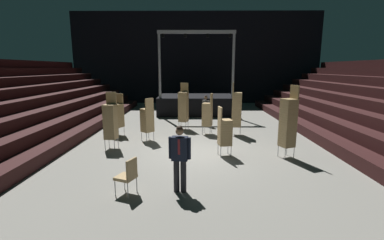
{
  "coord_description": "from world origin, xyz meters",
  "views": [
    {
      "loc": [
        -0.09,
        -9.67,
        3.13
      ],
      "look_at": [
        -0.19,
        -0.71,
        1.4
      ],
      "focal_mm": 25.2,
      "sensor_mm": 36.0,
      "label": 1
    }
  ],
  "objects_px": {
    "chair_stack_front_left": "(118,115)",
    "chair_stack_front_right": "(225,131)",
    "chair_stack_mid_centre": "(110,121)",
    "chair_stack_rear_left": "(147,120)",
    "crew_worker_near_stage": "(206,108)",
    "man_with_tie": "(180,155)",
    "chair_stack_rear_centre": "(288,122)",
    "chair_stack_mid_left": "(183,106)",
    "chair_stack_mid_right": "(207,114)",
    "chair_stack_rear_right": "(237,109)",
    "loose_chair_near_man": "(128,174)",
    "stage_riser": "(196,103)"
  },
  "relations": [
    {
      "from": "chair_stack_mid_right",
      "to": "chair_stack_rear_centre",
      "type": "bearing_deg",
      "value": -127.52
    },
    {
      "from": "chair_stack_mid_centre",
      "to": "chair_stack_rear_left",
      "type": "bearing_deg",
      "value": -129.81
    },
    {
      "from": "stage_riser",
      "to": "chair_stack_rear_right",
      "type": "height_order",
      "value": "stage_riser"
    },
    {
      "from": "chair_stack_rear_centre",
      "to": "crew_worker_near_stage",
      "type": "relative_size",
      "value": 1.53
    },
    {
      "from": "chair_stack_front_left",
      "to": "stage_riser",
      "type": "bearing_deg",
      "value": -93.83
    },
    {
      "from": "chair_stack_rear_right",
      "to": "loose_chair_near_man",
      "type": "height_order",
      "value": "chair_stack_rear_right"
    },
    {
      "from": "chair_stack_mid_left",
      "to": "chair_stack_mid_right",
      "type": "distance_m",
      "value": 1.61
    },
    {
      "from": "chair_stack_front_left",
      "to": "chair_stack_front_right",
      "type": "bearing_deg",
      "value": 173.6
    },
    {
      "from": "chair_stack_front_right",
      "to": "chair_stack_rear_left",
      "type": "relative_size",
      "value": 0.95
    },
    {
      "from": "stage_riser",
      "to": "chair_stack_front_right",
      "type": "xyz_separation_m",
      "value": [
        0.98,
        -9.45,
        0.22
      ]
    },
    {
      "from": "chair_stack_rear_left",
      "to": "crew_worker_near_stage",
      "type": "height_order",
      "value": "chair_stack_rear_left"
    },
    {
      "from": "chair_stack_front_right",
      "to": "chair_stack_rear_right",
      "type": "height_order",
      "value": "chair_stack_rear_right"
    },
    {
      "from": "chair_stack_mid_centre",
      "to": "chair_stack_rear_right",
      "type": "relative_size",
      "value": 0.9
    },
    {
      "from": "crew_worker_near_stage",
      "to": "chair_stack_rear_left",
      "type": "bearing_deg",
      "value": -70.57
    },
    {
      "from": "man_with_tie",
      "to": "chair_stack_front_right",
      "type": "bearing_deg",
      "value": -109.39
    },
    {
      "from": "stage_riser",
      "to": "chair_stack_mid_right",
      "type": "xyz_separation_m",
      "value": [
        0.51,
        -6.17,
        0.3
      ]
    },
    {
      "from": "chair_stack_rear_right",
      "to": "loose_chair_near_man",
      "type": "distance_m",
      "value": 7.25
    },
    {
      "from": "man_with_tie",
      "to": "chair_stack_mid_left",
      "type": "height_order",
      "value": "chair_stack_mid_left"
    },
    {
      "from": "stage_riser",
      "to": "man_with_tie",
      "type": "relative_size",
      "value": 3.13
    },
    {
      "from": "chair_stack_mid_centre",
      "to": "chair_stack_mid_left",
      "type": "bearing_deg",
      "value": -121.71
    },
    {
      "from": "chair_stack_rear_right",
      "to": "crew_worker_near_stage",
      "type": "xyz_separation_m",
      "value": [
        -1.36,
        2.17,
        -0.29
      ]
    },
    {
      "from": "chair_stack_rear_centre",
      "to": "loose_chair_near_man",
      "type": "distance_m",
      "value": 5.77
    },
    {
      "from": "chair_stack_rear_left",
      "to": "loose_chair_near_man",
      "type": "xyz_separation_m",
      "value": [
        0.4,
        -5.12,
        -0.41
      ]
    },
    {
      "from": "chair_stack_front_left",
      "to": "chair_stack_rear_right",
      "type": "relative_size",
      "value": 0.79
    },
    {
      "from": "chair_stack_front_left",
      "to": "chair_stack_front_right",
      "type": "relative_size",
      "value": 1.09
    },
    {
      "from": "chair_stack_front_right",
      "to": "chair_stack_mid_right",
      "type": "distance_m",
      "value": 3.31
    },
    {
      "from": "chair_stack_mid_right",
      "to": "chair_stack_rear_right",
      "type": "distance_m",
      "value": 1.4
    },
    {
      "from": "chair_stack_front_right",
      "to": "chair_stack_rear_right",
      "type": "bearing_deg",
      "value": 153.95
    },
    {
      "from": "chair_stack_rear_left",
      "to": "chair_stack_rear_right",
      "type": "xyz_separation_m",
      "value": [
        4.03,
        1.11,
        0.29
      ]
    },
    {
      "from": "chair_stack_front_left",
      "to": "chair_stack_mid_left",
      "type": "xyz_separation_m",
      "value": [
        3.03,
        1.35,
        0.21
      ]
    },
    {
      "from": "chair_stack_front_left",
      "to": "man_with_tie",
      "type": "bearing_deg",
      "value": 144.76
    },
    {
      "from": "chair_stack_front_left",
      "to": "chair_stack_mid_centre",
      "type": "bearing_deg",
      "value": 124.96
    },
    {
      "from": "chair_stack_front_left",
      "to": "chair_stack_mid_right",
      "type": "relative_size",
      "value": 1.0
    },
    {
      "from": "chair_stack_mid_left",
      "to": "chair_stack_mid_centre",
      "type": "xyz_separation_m",
      "value": [
        -2.69,
        -3.5,
        -0.08
      ]
    },
    {
      "from": "chair_stack_mid_right",
      "to": "chair_stack_rear_right",
      "type": "xyz_separation_m",
      "value": [
        1.37,
        -0.13,
        0.25
      ]
    },
    {
      "from": "chair_stack_front_right",
      "to": "chair_stack_mid_right",
      "type": "bearing_deg",
      "value": 178.05
    },
    {
      "from": "crew_worker_near_stage",
      "to": "chair_stack_front_left",
      "type": "bearing_deg",
      "value": -92.57
    },
    {
      "from": "man_with_tie",
      "to": "chair_stack_mid_right",
      "type": "relative_size",
      "value": 0.88
    },
    {
      "from": "chair_stack_front_right",
      "to": "crew_worker_near_stage",
      "type": "relative_size",
      "value": 1.07
    },
    {
      "from": "chair_stack_front_left",
      "to": "chair_stack_rear_left",
      "type": "xyz_separation_m",
      "value": [
        1.56,
        -0.95,
        -0.04
      ]
    },
    {
      "from": "man_with_tie",
      "to": "chair_stack_front_right",
      "type": "distance_m",
      "value": 3.28
    },
    {
      "from": "chair_stack_front_left",
      "to": "chair_stack_front_right",
      "type": "distance_m",
      "value": 5.56
    },
    {
      "from": "stage_riser",
      "to": "man_with_tie",
      "type": "bearing_deg",
      "value": -92.16
    },
    {
      "from": "crew_worker_near_stage",
      "to": "loose_chair_near_man",
      "type": "height_order",
      "value": "crew_worker_near_stage"
    },
    {
      "from": "chair_stack_rear_left",
      "to": "crew_worker_near_stage",
      "type": "bearing_deg",
      "value": 5.89
    },
    {
      "from": "chair_stack_mid_centre",
      "to": "chair_stack_rear_left",
      "type": "relative_size",
      "value": 1.18
    },
    {
      "from": "chair_stack_rear_left",
      "to": "chair_stack_front_left",
      "type": "bearing_deg",
      "value": 103.66
    },
    {
      "from": "chair_stack_mid_centre",
      "to": "chair_stack_rear_right",
      "type": "bearing_deg",
      "value": -150.39
    },
    {
      "from": "man_with_tie",
      "to": "chair_stack_rear_centre",
      "type": "xyz_separation_m",
      "value": [
        3.63,
        2.77,
        0.3
      ]
    },
    {
      "from": "chair_stack_mid_right",
      "to": "crew_worker_near_stage",
      "type": "height_order",
      "value": "chair_stack_mid_right"
    }
  ]
}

